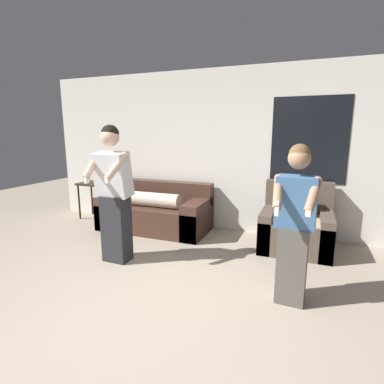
# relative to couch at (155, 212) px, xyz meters

# --- Properties ---
(ground_plane) EXTENTS (14.00, 14.00, 0.00)m
(ground_plane) POSITION_rel_couch_xyz_m (1.10, -2.62, -0.30)
(ground_plane) COLOR tan
(wall_back) EXTENTS (6.86, 0.07, 2.70)m
(wall_back) POSITION_rel_couch_xyz_m (1.12, 0.48, 1.05)
(wall_back) COLOR silver
(wall_back) RESTS_ON ground_plane
(couch) EXTENTS (1.87, 0.88, 0.81)m
(couch) POSITION_rel_couch_xyz_m (0.00, 0.00, 0.00)
(couch) COLOR #472D23
(couch) RESTS_ON ground_plane
(armchair) EXTENTS (0.97, 0.92, 0.95)m
(armchair) POSITION_rel_couch_xyz_m (2.33, -0.02, 0.02)
(armchair) COLOR brown
(armchair) RESTS_ON ground_plane
(side_table) EXTENTS (0.59, 0.45, 0.86)m
(side_table) POSITION_rel_couch_xyz_m (-1.43, 0.20, 0.29)
(side_table) COLOR #332319
(side_table) RESTS_ON ground_plane
(person_left) EXTENTS (0.51, 0.49, 1.77)m
(person_left) POSITION_rel_couch_xyz_m (0.15, -1.36, 0.60)
(person_left) COLOR #28282D
(person_left) RESTS_ON ground_plane
(person_right) EXTENTS (0.43, 0.47, 1.57)m
(person_right) POSITION_rel_couch_xyz_m (2.35, -1.55, 0.50)
(person_right) COLOR #56514C
(person_right) RESTS_ON ground_plane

